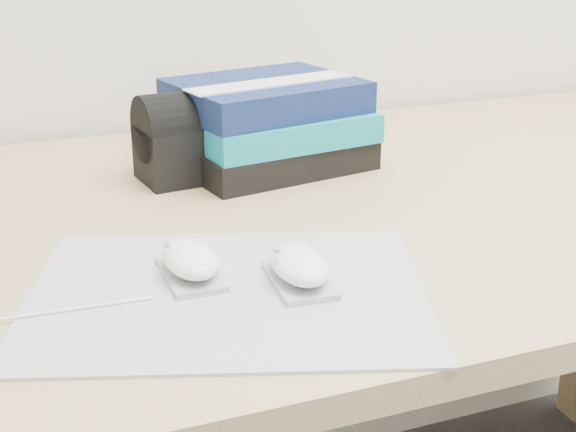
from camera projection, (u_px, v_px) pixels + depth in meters
name	position (u px, v px, depth m)	size (l,w,h in m)	color
desk	(300.00, 341.00, 1.13)	(1.60, 0.80, 0.73)	tan
mousepad	(228.00, 292.00, 0.75)	(0.37, 0.29, 0.00)	gray
mouse_rear	(191.00, 261.00, 0.77)	(0.05, 0.09, 0.04)	#A5A5A7
mouse_front	(299.00, 266.00, 0.76)	(0.06, 0.10, 0.04)	#A8A8AA
usb_cable	(21.00, 317.00, 0.70)	(0.00, 0.00, 0.23)	white
book_stack	(269.00, 124.00, 1.11)	(0.28, 0.24, 0.12)	black
pouch	(188.00, 137.00, 1.05)	(0.14, 0.10, 0.12)	black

